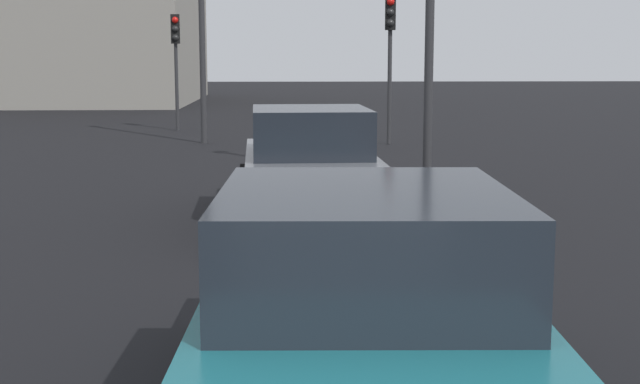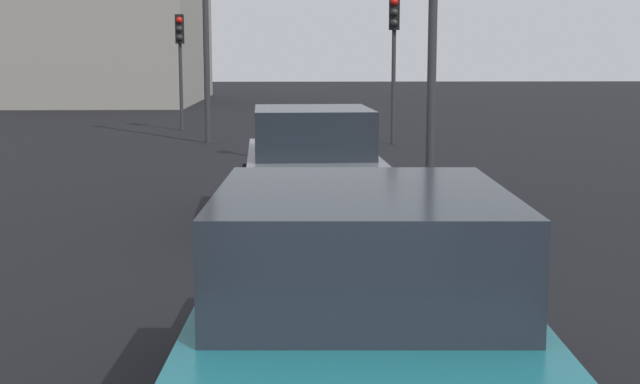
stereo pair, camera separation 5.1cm
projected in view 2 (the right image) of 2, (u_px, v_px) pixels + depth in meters
The scene contains 4 objects.
car_grey_lead at pixel (312, 166), 12.36m from camera, with size 4.57×2.14×1.61m.
car_teal_second at pixel (360, 315), 5.30m from camera, with size 4.52×2.24×1.56m.
traffic_light_near_left at pixel (180, 47), 27.13m from camera, with size 0.33×0.30×3.62m.
traffic_light_near_right at pixel (394, 37), 22.71m from camera, with size 0.32×0.30×3.91m.
Camera 2 is at (-2.54, 0.20, 2.31)m, focal length 48.73 mm.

